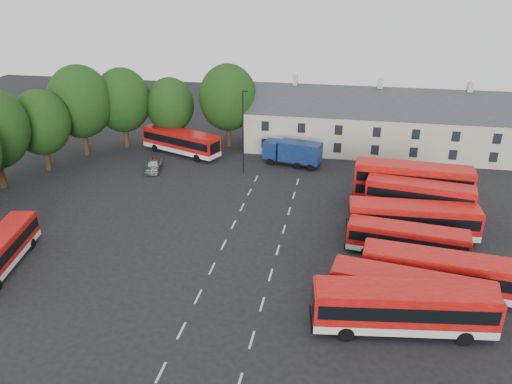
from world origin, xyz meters
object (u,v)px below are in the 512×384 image
lamppost (243,130)px  bus_dd_south (419,200)px  box_truck (293,152)px  bus_west (0,250)px  bus_row_a (404,306)px  silver_car (154,165)px

lamppost → bus_dd_south: bearing=-25.7°
bus_dd_south → box_truck: bearing=145.3°
box_truck → lamppost: bearing=-134.0°
bus_west → lamppost: bearing=-42.5°
bus_dd_south → box_truck: (-13.88, 13.10, -0.58)m
bus_row_a → bus_west: bus_row_a is taller
bus_row_a → bus_dd_south: (2.70, 17.18, 0.29)m
bus_row_a → lamppost: bearing=114.7°
bus_west → bus_dd_south: bearing=-77.0°
box_truck → lamppost: 7.68m
silver_car → lamppost: 12.19m
bus_dd_south → silver_car: size_ratio=2.46×
bus_row_a → bus_west: size_ratio=1.20×
bus_row_a → lamppost: (-16.79, 26.55, 3.39)m
bus_row_a → lamppost: lamppost is taller
bus_row_a → silver_car: bearing=130.2°
bus_dd_south → silver_car: bearing=173.8°
bus_row_a → lamppost: size_ratio=1.22×
bus_west → lamppost: lamppost is taller
bus_row_a → box_truck: bearing=102.6°
box_truck → bus_dd_south: bearing=-31.0°
bus_west → lamppost: 29.23m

